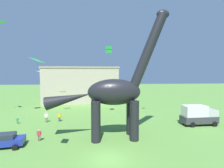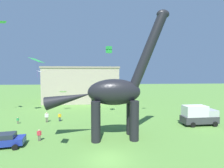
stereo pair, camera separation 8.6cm
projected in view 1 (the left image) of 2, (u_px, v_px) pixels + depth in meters
ground_plane at (108, 159)px, 16.21m from camera, size 240.00×240.00×0.00m
dinosaur_sculpture at (114, 92)px, 21.35m from camera, size 15.80×3.35×16.52m
parked_sedan_left at (4, 140)px, 18.78m from camera, size 4.42×2.39×1.55m
parked_box_truck at (198, 115)px, 27.02m from camera, size 5.63×2.37×3.20m
person_near_flyer at (17, 120)px, 27.68m from camera, size 0.41×0.18×1.10m
person_strolling_adult at (46, 116)px, 28.51m from camera, size 0.65×0.29×1.75m
person_watching_child at (39, 134)px, 20.52m from camera, size 0.55×0.24×1.46m
person_vendor_side at (59, 116)px, 29.10m from camera, size 0.57×0.25×1.51m
kite_near_high at (1, 22)px, 28.78m from camera, size 2.00×2.13×0.24m
kite_near_low at (63, 92)px, 37.33m from camera, size 1.57×1.21×0.43m
kite_trailing at (109, 50)px, 30.42m from camera, size 1.13×1.13×1.17m
kite_mid_left at (39, 71)px, 37.31m from camera, size 0.94×1.25×1.52m
kite_drifting at (37, 60)px, 14.02m from camera, size 0.99×1.33×1.63m
kite_far_right at (149, 49)px, 31.35m from camera, size 1.18×1.20×1.25m
background_building_block at (82, 84)px, 51.38m from camera, size 21.32×13.49×10.34m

